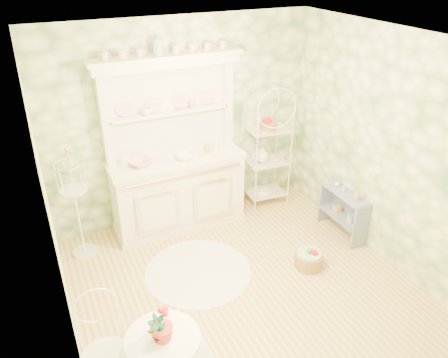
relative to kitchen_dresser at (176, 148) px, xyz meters
name	(u,v)px	position (x,y,z in m)	size (l,w,h in m)	color
floor	(243,287)	(0.20, -1.52, -1.15)	(3.60, 3.60, 0.00)	#D5B872
ceiling	(249,42)	(0.20, -1.52, 1.56)	(3.60, 3.60, 0.00)	white
wall_left	(53,227)	(-1.60, -1.52, 0.21)	(3.60, 3.60, 0.00)	#F6F6C9
wall_right	(386,151)	(2.00, -1.52, 0.21)	(3.60, 3.60, 0.00)	#F6F6C9
wall_back	(182,123)	(0.20, 0.28, 0.21)	(3.60, 3.60, 0.00)	#F6F6C9
wall_front	(372,303)	(0.20, -3.32, 0.21)	(3.60, 3.60, 0.00)	#F6F6C9
kitchen_dresser	(176,148)	(0.00, 0.00, 0.00)	(1.87, 0.61, 2.29)	white
bakers_rack	(267,146)	(1.37, 0.04, -0.24)	(0.56, 0.40, 1.80)	white
side_shelf	(343,213)	(1.88, -1.12, -0.83)	(0.27, 0.74, 0.63)	#7480A3
cafe_chair	(105,353)	(-1.42, -2.20, -0.67)	(0.44, 0.44, 0.96)	white
birdcage_stand	(76,205)	(-1.31, -0.12, -0.43)	(0.34, 0.34, 1.42)	white
floor_basket	(309,259)	(1.09, -1.52, -1.04)	(0.33, 0.33, 0.22)	#A27343
lace_rug	(198,272)	(-0.16, -1.06, -1.14)	(1.25, 1.25, 0.01)	white
bowl_floral	(140,165)	(-0.48, -0.02, -0.13)	(0.28, 0.28, 0.07)	white
bowl_white	(185,158)	(0.08, -0.08, -0.13)	(0.23, 0.23, 0.07)	white
cup_left	(147,113)	(-0.30, 0.14, 0.47)	(0.12, 0.12, 0.10)	white
cup_right	(193,106)	(0.31, 0.16, 0.47)	(0.11, 0.11, 0.10)	white
potted_geranium	(157,330)	(-1.04, -2.48, -0.30)	(0.15, 0.10, 0.28)	#3F7238
bottle_amber	(357,195)	(1.88, -1.32, -0.46)	(0.07, 0.07, 0.17)	#BD8E3F
bottle_blue	(344,189)	(1.88, -1.08, -0.49)	(0.04, 0.04, 0.09)	#90A3BE
bottle_glass	(337,184)	(1.88, -0.93, -0.50)	(0.06, 0.06, 0.08)	silver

